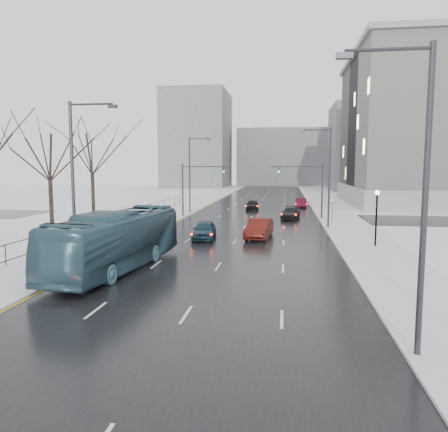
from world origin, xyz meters
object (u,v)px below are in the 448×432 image
at_px(mast_signal_right, 313,184).
at_px(sedan_center_near, 204,230).
at_px(streetlight_r_near, 418,187).
at_px(streetlight_r_mid, 327,173).
at_px(bus, 117,240).
at_px(lamppost_r_mid, 377,210).
at_px(no_uturn_sign, 333,203).
at_px(sedan_right_distant, 301,203).
at_px(sedan_center_far, 252,205).
at_px(streetlight_l_near, 76,177).
at_px(mast_signal_left, 191,184).
at_px(sedan_right_near, 259,229).
at_px(tree_park_d, 52,232).
at_px(sedan_right_far, 291,213).
at_px(tree_park_e, 94,220).
at_px(streetlight_l_far, 191,171).

distance_m(mast_signal_right, sedan_center_near, 19.22).
distance_m(streetlight_r_near, streetlight_r_mid, 30.00).
height_order(streetlight_r_near, bus, streetlight_r_near).
distance_m(streetlight_r_mid, lamppost_r_mid, 10.73).
distance_m(mast_signal_right, no_uturn_sign, 4.77).
bearing_deg(sedan_right_distant, bus, -106.48).
distance_m(lamppost_r_mid, sedan_center_far, 29.65).
bearing_deg(streetlight_l_near, mast_signal_left, 88.28).
relative_size(bus, sedan_right_near, 2.46).
distance_m(tree_park_d, lamppost_r_mid, 29.23).
distance_m(sedan_right_near, sedan_right_far, 14.56).
height_order(no_uturn_sign, sedan_center_near, no_uturn_sign).
bearing_deg(sedan_center_near, tree_park_e, 137.60).
bearing_deg(streetlight_l_near, sedan_right_far, 64.67).
bearing_deg(bus, streetlight_l_far, 100.27).
relative_size(sedan_center_near, sedan_center_far, 1.06).
height_order(streetlight_r_mid, sedan_right_far, streetlight_r_mid).
bearing_deg(mast_signal_right, streetlight_l_far, 165.52).
height_order(tree_park_d, streetlight_l_far, streetlight_l_far).
bearing_deg(mast_signal_right, bus, -115.71).
height_order(tree_park_d, streetlight_l_near, streetlight_l_near).
bearing_deg(tree_park_d, no_uturn_sign, 20.32).
relative_size(tree_park_e, sedan_right_distant, 3.08).
relative_size(streetlight_r_near, lamppost_r_mid, 2.34).
distance_m(mast_signal_right, sedan_center_far, 12.56).
bearing_deg(sedan_center_near, bus, -110.00).
bearing_deg(mast_signal_right, tree_park_e, -171.10).
xyz_separation_m(tree_park_d, tree_park_e, (-0.40, 10.00, 0.00)).
height_order(lamppost_r_mid, no_uturn_sign, lamppost_r_mid).
relative_size(tree_park_d, lamppost_r_mid, 2.92).
bearing_deg(mast_signal_right, tree_park_d, -150.88).
distance_m(tree_park_d, streetlight_r_near, 35.80).
relative_size(tree_park_d, streetlight_l_near, 1.25).
relative_size(streetlight_l_far, sedan_right_near, 1.94).
distance_m(tree_park_e, bus, 26.60).
bearing_deg(bus, sedan_center_far, 87.82).
bearing_deg(bus, sedan_right_far, 74.50).
relative_size(streetlight_l_near, sedan_right_distant, 2.28).
bearing_deg(mast_signal_left, streetlight_l_far, 101.87).
relative_size(tree_park_e, sedan_center_far, 3.11).
distance_m(lamppost_r_mid, bus, 19.46).
distance_m(streetlight_l_near, streetlight_l_far, 32.00).
bearing_deg(sedan_right_near, tree_park_d, -176.22).
bearing_deg(sedan_center_far, mast_signal_right, -51.67).
relative_size(streetlight_l_near, mast_signal_left, 1.54).
xyz_separation_m(tree_park_e, no_uturn_sign, (27.40, 0.00, 2.30)).
xyz_separation_m(streetlight_r_mid, mast_signal_left, (-15.49, 8.00, -1.51)).
bearing_deg(sedan_right_near, bus, -115.30).
distance_m(streetlight_l_far, sedan_center_far, 10.47).
bearing_deg(bus, lamppost_r_mid, 35.60).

